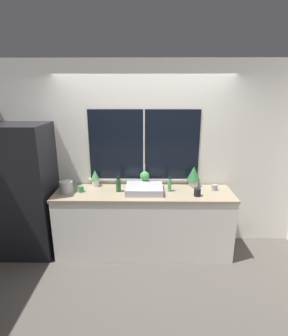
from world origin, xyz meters
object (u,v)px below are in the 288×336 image
(kettle, at_px, (66,186))
(mug_blue, at_px, (70,184))
(potted_plant_center, at_px, (145,178))
(bottle_tall, at_px, (118,185))
(soap_bottle, at_px, (170,185))
(potted_plant_left, at_px, (95,178))
(mug_grey, at_px, (214,187))
(mug_black, at_px, (197,192))
(refrigerator, at_px, (25,191))
(potted_plant_right, at_px, (194,175))
(mug_green, at_px, (81,189))
(sink, at_px, (144,189))

(kettle, bearing_deg, mug_blue, 91.43)
(potted_plant_center, relative_size, kettle, 1.28)
(bottle_tall, bearing_deg, kettle, -176.96)
(soap_bottle, relative_size, bottle_tall, 0.95)
(mug_blue, bearing_deg, potted_plant_left, 6.12)
(mug_grey, height_order, mug_black, mug_black)
(refrigerator, relative_size, mug_blue, 19.32)
(potted_plant_right, bearing_deg, potted_plant_center, 180.00)
(potted_plant_left, distance_m, mug_grey, 1.72)
(bottle_tall, distance_m, mug_green, 0.52)
(mug_grey, bearing_deg, potted_plant_left, 175.29)
(sink, distance_m, potted_plant_left, 0.76)
(potted_plant_left, bearing_deg, bottle_tall, -30.33)
(potted_plant_left, bearing_deg, soap_bottle, -10.18)
(bottle_tall, height_order, mug_green, bottle_tall)
(soap_bottle, relative_size, mug_blue, 2.24)
(potted_plant_left, height_order, kettle, potted_plant_left)
(potted_plant_left, height_order, soap_bottle, potted_plant_left)
(sink, xyz_separation_m, bottle_tall, (-0.36, 0.00, 0.05))
(mug_grey, relative_size, mug_blue, 0.84)
(mug_grey, bearing_deg, mug_blue, 177.17)
(potted_plant_right, xyz_separation_m, mug_grey, (0.28, -0.14, -0.14))
(potted_plant_left, distance_m, mug_black, 1.48)
(mug_blue, bearing_deg, potted_plant_right, 1.23)
(mug_grey, bearing_deg, mug_green, -177.22)
(mug_blue, relative_size, kettle, 0.54)
(bottle_tall, relative_size, mug_green, 2.70)
(sink, distance_m, bottle_tall, 0.36)
(potted_plant_center, bearing_deg, bottle_tall, -149.63)
(refrigerator, bearing_deg, mug_grey, 1.68)
(sink, relative_size, mug_blue, 5.27)
(potted_plant_center, bearing_deg, potted_plant_right, 0.00)
(bottle_tall, bearing_deg, sink, -0.66)
(mug_green, bearing_deg, potted_plant_right, 8.29)
(mug_blue, bearing_deg, sink, -9.32)
(potted_plant_right, xyz_separation_m, mug_green, (-1.59, -0.23, -0.13))
(sink, distance_m, mug_blue, 1.10)
(refrigerator, bearing_deg, potted_plant_center, 7.47)
(potted_plant_right, bearing_deg, soap_bottle, -151.88)
(kettle, bearing_deg, refrigerator, 176.95)
(mug_green, xyz_separation_m, mug_grey, (1.87, 0.09, -0.00))
(potted_plant_center, bearing_deg, mug_black, -26.94)
(soap_bottle, bearing_deg, sink, -176.22)
(potted_plant_right, distance_m, mug_black, 0.38)
(potted_plant_left, distance_m, mug_green, 0.29)
(potted_plant_right, height_order, kettle, potted_plant_right)
(potted_plant_center, height_order, mug_grey, potted_plant_center)
(potted_plant_right, distance_m, kettle, 1.81)
(mug_black, bearing_deg, kettle, 176.53)
(refrigerator, height_order, mug_black, refrigerator)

